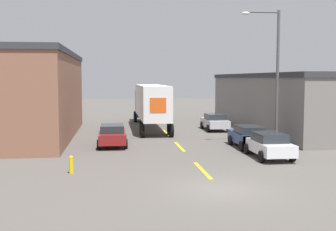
{
  "coord_description": "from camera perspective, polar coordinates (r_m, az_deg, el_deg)",
  "views": [
    {
      "loc": [
        -4.46,
        -17.13,
        4.69
      ],
      "look_at": [
        -0.45,
        14.03,
        1.91
      ],
      "focal_mm": 45.0,
      "sensor_mm": 36.0,
      "label": 1
    }
  ],
  "objects": [
    {
      "name": "ground_plane",
      "position": [
        18.31,
        7.11,
        -9.82
      ],
      "size": [
        160.0,
        160.0,
        0.0
      ],
      "primitive_type": "plane",
      "color": "#56514C"
    },
    {
      "name": "road_centerline",
      "position": [
        29.05,
        1.59,
        -4.22
      ],
      "size": [
        0.2,
        19.0,
        0.01
      ],
      "color": "gold",
      "rests_on": "ground_plane"
    },
    {
      "name": "warehouse_right",
      "position": [
        41.61,
        17.68,
        1.9
      ],
      "size": [
        11.05,
        24.18,
        5.14
      ],
      "color": "slate",
      "rests_on": "ground_plane"
    },
    {
      "name": "semi_truck",
      "position": [
        39.74,
        -2.41,
        1.83
      ],
      "size": [
        2.65,
        14.87,
        4.07
      ],
      "rotation": [
        0.0,
        0.0,
        -0.0
      ],
      "color": "navy",
      "rests_on": "ground_plane"
    },
    {
      "name": "parked_car_right_near",
      "position": [
        25.6,
        13.5,
        -3.85
      ],
      "size": [
        2.02,
        4.26,
        1.49
      ],
      "color": "silver",
      "rests_on": "ground_plane"
    },
    {
      "name": "parked_car_right_mid",
      "position": [
        29.05,
        10.91,
        -2.76
      ],
      "size": [
        2.02,
        4.26,
        1.49
      ],
      "color": "navy",
      "rests_on": "ground_plane"
    },
    {
      "name": "parked_car_right_far",
      "position": [
        38.34,
        6.36,
        -0.82
      ],
      "size": [
        2.02,
        4.26,
        1.49
      ],
      "color": "#B2B2B7",
      "rests_on": "ground_plane"
    },
    {
      "name": "parked_car_left_far",
      "position": [
        29.44,
        -7.55,
        -2.61
      ],
      "size": [
        2.02,
        4.26,
        1.49
      ],
      "color": "maroon",
      "rests_on": "ground_plane"
    },
    {
      "name": "street_lamp",
      "position": [
        29.6,
        14.12,
        6.1
      ],
      "size": [
        2.67,
        0.32,
        9.25
      ],
      "color": "#4C4C51",
      "rests_on": "ground_plane"
    },
    {
      "name": "fire_hydrant",
      "position": [
        21.41,
        -12.98,
        -6.5
      ],
      "size": [
        0.22,
        0.22,
        0.9
      ],
      "color": "gold",
      "rests_on": "ground_plane"
    }
  ]
}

